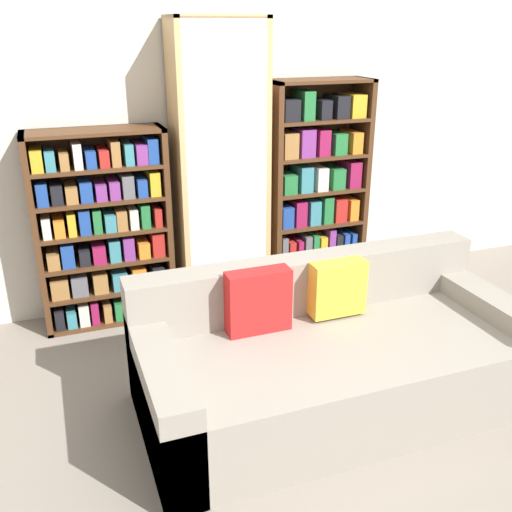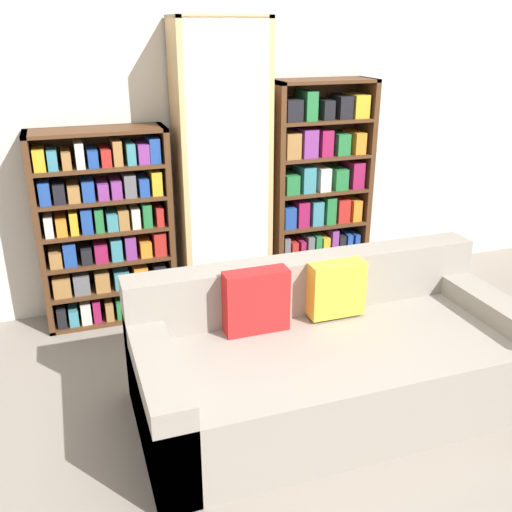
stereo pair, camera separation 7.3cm
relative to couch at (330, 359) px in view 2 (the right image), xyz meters
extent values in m
plane|color=gray|center=(-0.19, -0.68, -0.28)|extent=(16.00, 16.00, 0.00)
cube|color=beige|center=(-0.19, 1.67, 1.07)|extent=(6.32, 0.06, 2.70)
cube|color=gray|center=(0.00, -0.05, -0.06)|extent=(2.17, 1.00, 0.43)
cube|color=gray|center=(0.00, 0.35, 0.32)|extent=(2.17, 0.20, 0.33)
cube|color=gray|center=(-0.98, -0.05, 0.00)|extent=(0.20, 1.00, 0.55)
cube|color=gray|center=(0.99, -0.05, 0.00)|extent=(0.20, 1.00, 0.55)
cube|color=red|center=(-0.38, 0.19, 0.34)|extent=(0.36, 0.12, 0.36)
cube|color=gold|center=(0.11, 0.19, 0.34)|extent=(0.32, 0.12, 0.32)
cube|color=#4C2D19|center=(-1.50, 1.46, 0.42)|extent=(0.04, 0.32, 1.39)
cube|color=#4C2D19|center=(-0.62, 1.46, 0.42)|extent=(0.04, 0.32, 1.39)
cube|color=#4C2D19|center=(-1.06, 1.46, 1.10)|extent=(0.92, 0.32, 0.02)
cube|color=#4C2D19|center=(-1.06, 1.46, -0.26)|extent=(0.92, 0.32, 0.02)
cube|color=#4C2D19|center=(-1.06, 1.62, 0.42)|extent=(0.92, 0.01, 1.39)
cube|color=#4C2D19|center=(-1.06, 1.46, -0.03)|extent=(0.84, 0.32, 0.02)
cube|color=#4C2D19|center=(-1.06, 1.46, 0.20)|extent=(0.84, 0.32, 0.02)
cube|color=#4C2D19|center=(-1.06, 1.46, 0.42)|extent=(0.84, 0.32, 0.02)
cube|color=#4C2D19|center=(-1.06, 1.46, 0.64)|extent=(0.84, 0.32, 0.02)
cube|color=#4C2D19|center=(-1.06, 1.46, 0.87)|extent=(0.84, 0.32, 0.02)
cube|color=black|center=(-1.43, 1.45, -0.18)|extent=(0.06, 0.24, 0.14)
cube|color=teal|center=(-1.35, 1.45, -0.19)|extent=(0.06, 0.24, 0.12)
cube|color=beige|center=(-1.26, 1.45, -0.17)|extent=(0.07, 0.24, 0.15)
cube|color=#8E1947|center=(-1.19, 1.45, -0.17)|extent=(0.05, 0.24, 0.16)
cube|color=olive|center=(-1.10, 1.45, -0.19)|extent=(0.06, 0.24, 0.13)
cube|color=#237038|center=(-1.01, 1.45, -0.18)|extent=(0.07, 0.24, 0.14)
cube|color=beige|center=(-0.93, 1.45, -0.16)|extent=(0.06, 0.24, 0.17)
cube|color=teal|center=(-0.85, 1.45, -0.20)|extent=(0.05, 0.24, 0.11)
cube|color=#237038|center=(-0.77, 1.45, -0.17)|extent=(0.06, 0.24, 0.16)
cube|color=teal|center=(-0.69, 1.45, -0.17)|extent=(0.05, 0.24, 0.16)
cube|color=olive|center=(-1.40, 1.45, 0.05)|extent=(0.12, 0.24, 0.14)
cube|color=#5B5B60|center=(-1.27, 1.45, 0.05)|extent=(0.11, 0.24, 0.14)
cube|color=olive|center=(-1.12, 1.45, 0.05)|extent=(0.10, 0.24, 0.14)
cube|color=teal|center=(-0.99, 1.45, 0.05)|extent=(0.10, 0.24, 0.12)
cube|color=orange|center=(-0.85, 1.45, 0.05)|extent=(0.10, 0.24, 0.14)
cube|color=black|center=(-0.71, 1.45, 0.05)|extent=(0.08, 0.24, 0.14)
cube|color=olive|center=(-1.41, 1.45, 0.26)|extent=(0.08, 0.24, 0.11)
cube|color=#1E4293|center=(-1.32, 1.45, 0.29)|extent=(0.08, 0.24, 0.17)
cube|color=black|center=(-1.21, 1.45, 0.26)|extent=(0.07, 0.24, 0.11)
cube|color=#8E1947|center=(-1.11, 1.45, 0.27)|extent=(0.09, 0.24, 0.13)
cube|color=teal|center=(-1.00, 1.45, 0.28)|extent=(0.08, 0.24, 0.15)
cube|color=#7A3384|center=(-0.91, 1.45, 0.29)|extent=(0.07, 0.24, 0.17)
cube|color=orange|center=(-0.80, 1.45, 0.26)|extent=(0.08, 0.24, 0.11)
cube|color=#AD231E|center=(-0.70, 1.45, 0.29)|extent=(0.09, 0.24, 0.17)
cube|color=beige|center=(-1.43, 1.45, 0.50)|extent=(0.05, 0.24, 0.14)
cube|color=orange|center=(-1.35, 1.45, 0.49)|extent=(0.07, 0.24, 0.12)
cube|color=gold|center=(-1.27, 1.45, 0.51)|extent=(0.05, 0.24, 0.15)
cube|color=#1E4293|center=(-1.18, 1.45, 0.52)|extent=(0.07, 0.24, 0.17)
cube|color=#237038|center=(-1.10, 1.45, 0.51)|extent=(0.06, 0.24, 0.16)
cube|color=teal|center=(-1.02, 1.45, 0.49)|extent=(0.07, 0.24, 0.12)
cube|color=olive|center=(-0.94, 1.45, 0.50)|extent=(0.07, 0.24, 0.14)
cube|color=beige|center=(-0.85, 1.45, 0.50)|extent=(0.06, 0.24, 0.14)
cube|color=#237038|center=(-0.77, 1.45, 0.51)|extent=(0.06, 0.24, 0.16)
cube|color=#AD231E|center=(-0.69, 1.45, 0.50)|extent=(0.05, 0.24, 0.13)
cube|color=#1E4293|center=(-1.43, 1.45, 0.73)|extent=(0.07, 0.24, 0.15)
cube|color=black|center=(-1.34, 1.45, 0.72)|extent=(0.07, 0.24, 0.13)
cube|color=olive|center=(-1.24, 1.45, 0.71)|extent=(0.08, 0.24, 0.11)
cube|color=#1E4293|center=(-1.15, 1.45, 0.72)|extent=(0.08, 0.24, 0.13)
cube|color=#7A3384|center=(-1.06, 1.45, 0.71)|extent=(0.07, 0.24, 0.11)
cube|color=#7A3384|center=(-0.97, 1.45, 0.71)|extent=(0.07, 0.24, 0.12)
cube|color=#5B5B60|center=(-0.87, 1.45, 0.73)|extent=(0.08, 0.24, 0.16)
cube|color=#1E4293|center=(-0.78, 1.45, 0.71)|extent=(0.07, 0.24, 0.12)
cube|color=gold|center=(-0.69, 1.45, 0.74)|extent=(0.07, 0.24, 0.17)
cube|color=gold|center=(-1.43, 1.45, 0.95)|extent=(0.07, 0.24, 0.14)
cube|color=teal|center=(-1.35, 1.45, 0.94)|extent=(0.06, 0.24, 0.13)
cube|color=olive|center=(-1.26, 1.45, 0.93)|extent=(0.06, 0.24, 0.11)
cube|color=beige|center=(-1.18, 1.45, 0.96)|extent=(0.05, 0.24, 0.17)
cube|color=#1E4293|center=(-1.10, 1.45, 0.93)|extent=(0.07, 0.24, 0.11)
cube|color=#AD231E|center=(-1.01, 1.45, 0.93)|extent=(0.06, 0.24, 0.11)
cube|color=olive|center=(-0.94, 1.45, 0.96)|extent=(0.06, 0.24, 0.17)
cube|color=teal|center=(-0.85, 1.45, 0.95)|extent=(0.06, 0.24, 0.14)
cube|color=#7A3384|center=(-0.77, 1.45, 0.94)|extent=(0.07, 0.24, 0.13)
cube|color=#1E4293|center=(-0.69, 1.45, 0.96)|extent=(0.07, 0.24, 0.17)
cube|color=tan|center=(-0.51, 1.44, 0.77)|extent=(0.04, 0.36, 2.09)
cube|color=tan|center=(0.11, 1.44, 0.77)|extent=(0.04, 0.36, 2.09)
cube|color=tan|center=(-0.20, 1.44, 1.80)|extent=(0.65, 0.36, 0.02)
cube|color=tan|center=(-0.20, 1.44, -0.26)|extent=(0.65, 0.36, 0.02)
cube|color=tan|center=(-0.20, 1.62, 0.77)|extent=(0.65, 0.01, 2.09)
cube|color=silver|center=(-0.20, 1.27, 0.77)|extent=(0.57, 0.01, 2.06)
cube|color=tan|center=(-0.20, 1.44, 0.16)|extent=(0.57, 0.32, 0.02)
cube|color=tan|center=(-0.20, 1.44, 0.56)|extent=(0.57, 0.32, 0.02)
cube|color=tan|center=(-0.20, 1.44, 0.97)|extent=(0.57, 0.32, 0.02)
cube|color=tan|center=(-0.20, 1.44, 1.38)|extent=(0.57, 0.32, 0.02)
cylinder|color=silver|center=(-0.42, 1.45, -0.21)|extent=(0.01, 0.01, 0.08)
cone|color=silver|center=(-0.42, 1.45, -0.13)|extent=(0.07, 0.07, 0.09)
cylinder|color=silver|center=(-0.31, 1.46, -0.21)|extent=(0.01, 0.01, 0.08)
cone|color=silver|center=(-0.31, 1.46, -0.13)|extent=(0.07, 0.07, 0.09)
cylinder|color=silver|center=(-0.20, 1.45, -0.21)|extent=(0.01, 0.01, 0.08)
cone|color=silver|center=(-0.20, 1.45, -0.13)|extent=(0.07, 0.07, 0.09)
cylinder|color=silver|center=(-0.10, 1.44, -0.21)|extent=(0.01, 0.01, 0.08)
cone|color=silver|center=(-0.10, 1.44, -0.13)|extent=(0.07, 0.07, 0.09)
cylinder|color=silver|center=(0.01, 1.44, -0.21)|extent=(0.01, 0.01, 0.08)
cone|color=silver|center=(0.01, 1.44, -0.13)|extent=(0.07, 0.07, 0.09)
cylinder|color=silver|center=(-0.42, 1.43, 0.21)|extent=(0.01, 0.01, 0.09)
cone|color=silver|center=(-0.42, 1.43, 0.31)|extent=(0.07, 0.07, 0.11)
cylinder|color=silver|center=(-0.31, 1.45, 0.21)|extent=(0.01, 0.01, 0.09)
cone|color=silver|center=(-0.31, 1.45, 0.31)|extent=(0.07, 0.07, 0.11)
cylinder|color=silver|center=(-0.20, 1.44, 0.21)|extent=(0.01, 0.01, 0.09)
cone|color=silver|center=(-0.20, 1.44, 0.31)|extent=(0.07, 0.07, 0.11)
cylinder|color=silver|center=(-0.10, 1.43, 0.21)|extent=(0.01, 0.01, 0.09)
cone|color=silver|center=(-0.10, 1.43, 0.31)|extent=(0.07, 0.07, 0.11)
cylinder|color=silver|center=(0.01, 1.46, 0.21)|extent=(0.01, 0.01, 0.09)
cone|color=silver|center=(0.01, 1.46, 0.31)|extent=(0.07, 0.07, 0.11)
cylinder|color=silver|center=(-0.40, 1.44, 0.62)|extent=(0.01, 0.01, 0.08)
cone|color=silver|center=(-0.40, 1.44, 0.71)|extent=(0.09, 0.09, 0.10)
cylinder|color=silver|center=(-0.27, 1.43, 0.62)|extent=(0.01, 0.01, 0.08)
cone|color=silver|center=(-0.27, 1.43, 0.71)|extent=(0.09, 0.09, 0.10)
cylinder|color=silver|center=(-0.14, 1.44, 0.62)|extent=(0.01, 0.01, 0.08)
cone|color=silver|center=(-0.14, 1.44, 0.71)|extent=(0.09, 0.09, 0.10)
cylinder|color=silver|center=(0.00, 1.46, 0.62)|extent=(0.01, 0.01, 0.08)
cone|color=silver|center=(0.00, 1.46, 0.71)|extent=(0.09, 0.09, 0.10)
cylinder|color=silver|center=(-0.40, 1.45, 1.02)|extent=(0.01, 0.01, 0.08)
cone|color=silver|center=(-0.40, 1.45, 1.11)|extent=(0.09, 0.09, 0.10)
cylinder|color=silver|center=(-0.27, 1.44, 1.02)|extent=(0.01, 0.01, 0.08)
cone|color=silver|center=(-0.27, 1.44, 1.11)|extent=(0.09, 0.09, 0.10)
cylinder|color=silver|center=(-0.14, 1.45, 1.02)|extent=(0.01, 0.01, 0.08)
cone|color=silver|center=(-0.14, 1.45, 1.11)|extent=(0.09, 0.09, 0.10)
cylinder|color=silver|center=(0.00, 1.44, 1.02)|extent=(0.01, 0.01, 0.08)
cone|color=silver|center=(0.00, 1.44, 1.11)|extent=(0.09, 0.09, 0.10)
cylinder|color=silver|center=(-0.42, 1.43, 1.43)|extent=(0.01, 0.01, 0.08)
cone|color=silver|center=(-0.42, 1.43, 1.52)|extent=(0.07, 0.07, 0.10)
cylinder|color=silver|center=(-0.31, 1.44, 1.43)|extent=(0.01, 0.01, 0.08)
cone|color=silver|center=(-0.31, 1.44, 1.52)|extent=(0.07, 0.07, 0.10)
cylinder|color=silver|center=(-0.20, 1.44, 1.43)|extent=(0.01, 0.01, 0.08)
cone|color=silver|center=(-0.20, 1.44, 1.52)|extent=(0.07, 0.07, 0.10)
cylinder|color=silver|center=(-0.10, 1.44, 1.43)|extent=(0.01, 0.01, 0.08)
cone|color=silver|center=(-0.10, 1.44, 1.52)|extent=(0.07, 0.07, 0.10)
cylinder|color=silver|center=(0.01, 1.44, 1.43)|extent=(0.01, 0.01, 0.08)
cone|color=silver|center=(0.01, 1.44, 1.52)|extent=(0.07, 0.07, 0.10)
cube|color=#4C2D19|center=(0.21, 1.46, 0.55)|extent=(0.04, 0.32, 1.66)
cube|color=#4C2D19|center=(0.95, 1.46, 0.55)|extent=(0.04, 0.32, 1.66)
cube|color=#4C2D19|center=(0.58, 1.46, 1.37)|extent=(0.78, 0.32, 0.02)
cube|color=#4C2D19|center=(0.58, 1.46, -0.26)|extent=(0.78, 0.32, 0.02)
cube|color=#4C2D19|center=(0.58, 1.62, 0.55)|extent=(0.78, 0.01, 1.66)
cube|color=#4C2D19|center=(0.58, 1.46, 0.02)|extent=(0.70, 0.32, 0.02)
cube|color=#4C2D19|center=(0.58, 1.46, 0.29)|extent=(0.70, 0.32, 0.02)
cube|color=#4C2D19|center=(0.58, 1.46, 0.55)|extent=(0.70, 0.32, 0.02)
cube|color=#4C2D19|center=(0.58, 1.46, 0.82)|extent=(0.70, 0.32, 0.02)
cube|color=#4C2D19|center=(0.58, 1.46, 1.09)|extent=(0.70, 0.32, 0.02)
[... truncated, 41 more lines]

